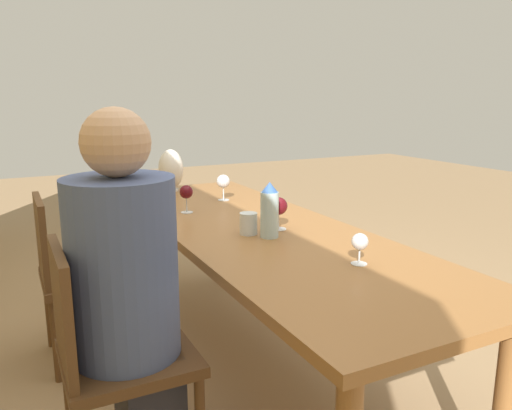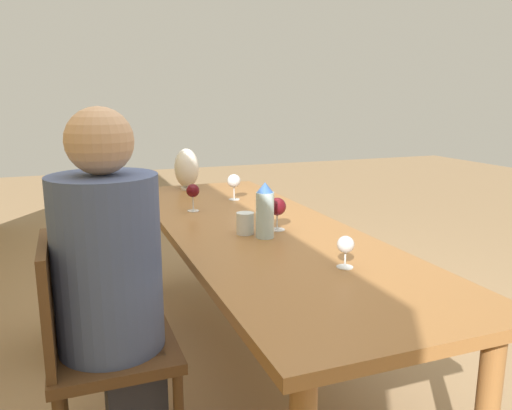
% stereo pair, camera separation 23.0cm
% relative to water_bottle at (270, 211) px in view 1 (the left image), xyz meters
% --- Properties ---
extents(ground_plane, '(14.00, 14.00, 0.00)m').
position_rel_water_bottle_xyz_m(ground_plane, '(0.18, -0.03, -0.84)').
color(ground_plane, '#937551').
extents(dining_table, '(2.42, 0.81, 0.72)m').
position_rel_water_bottle_xyz_m(dining_table, '(0.18, -0.03, -0.19)').
color(dining_table, '#936033').
rests_on(dining_table, ground_plane).
extents(water_bottle, '(0.08, 0.08, 0.24)m').
position_rel_water_bottle_xyz_m(water_bottle, '(0.00, 0.00, 0.00)').
color(water_bottle, '#ADCCD6').
rests_on(water_bottle, dining_table).
extents(water_tumbler, '(0.08, 0.08, 0.10)m').
position_rel_water_bottle_xyz_m(water_tumbler, '(0.08, 0.06, -0.07)').
color(water_tumbler, silver).
rests_on(water_tumbler, dining_table).
extents(vase, '(0.16, 0.16, 0.27)m').
position_rel_water_bottle_xyz_m(vase, '(1.23, 0.05, 0.02)').
color(vase, silver).
rests_on(vase, dining_table).
extents(wine_glass_0, '(0.08, 0.08, 0.15)m').
position_rel_water_bottle_xyz_m(wine_glass_0, '(0.80, -0.13, -0.01)').
color(wine_glass_0, silver).
rests_on(wine_glass_0, dining_table).
extents(wine_glass_1, '(0.06, 0.06, 0.12)m').
position_rel_water_bottle_xyz_m(wine_glass_1, '(-0.46, -0.12, -0.04)').
color(wine_glass_1, silver).
rests_on(wine_glass_1, dining_table).
extents(wine_glass_2, '(0.07, 0.07, 0.14)m').
position_rel_water_bottle_xyz_m(wine_glass_2, '(0.60, 0.17, -0.01)').
color(wine_glass_2, silver).
rests_on(wine_glass_2, dining_table).
extents(wine_glass_3, '(0.08, 0.08, 0.15)m').
position_rel_water_bottle_xyz_m(wine_glass_3, '(0.09, -0.10, -0.01)').
color(wine_glass_3, silver).
rests_on(wine_glass_3, dining_table).
extents(chair_near, '(0.44, 0.44, 0.85)m').
position_rel_water_bottle_xyz_m(chair_near, '(-0.20, 0.73, -0.37)').
color(chair_near, brown).
rests_on(chair_near, ground_plane).
extents(chair_far, '(0.44, 0.44, 0.85)m').
position_rel_water_bottle_xyz_m(chair_far, '(0.69, 0.73, -0.37)').
color(chair_far, brown).
rests_on(chair_far, ground_plane).
extents(person_near, '(0.37, 0.37, 1.28)m').
position_rel_water_bottle_xyz_m(person_near, '(-0.20, 0.65, -0.16)').
color(person_near, '#2D2D38').
rests_on(person_near, ground_plane).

